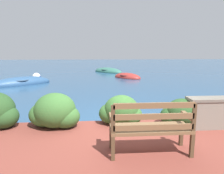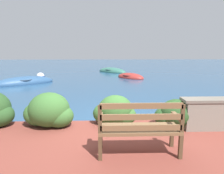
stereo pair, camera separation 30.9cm
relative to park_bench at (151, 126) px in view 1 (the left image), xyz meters
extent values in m
plane|color=navy|center=(-0.26, 1.66, -0.70)|extent=(80.00, 80.00, 0.00)
cube|color=brown|center=(-0.64, 0.26, -0.28)|extent=(0.06, 0.06, 0.40)
cube|color=brown|center=(0.64, 0.26, -0.28)|extent=(0.06, 0.06, 0.40)
cube|color=brown|center=(-0.64, -0.16, -0.28)|extent=(0.06, 0.06, 0.40)
cube|color=brown|center=(0.64, -0.16, -0.28)|extent=(0.06, 0.06, 0.40)
cube|color=brown|center=(0.00, 0.05, -0.06)|extent=(1.34, 0.48, 0.05)
cube|color=brown|center=(0.00, -0.16, 0.05)|extent=(1.27, 0.04, 0.09)
cube|color=brown|center=(0.00, -0.16, 0.22)|extent=(1.27, 0.04, 0.09)
cube|color=brown|center=(0.00, -0.16, 0.40)|extent=(1.27, 0.04, 0.09)
cube|color=brown|center=(-0.64, -0.16, 0.19)|extent=(0.06, 0.04, 0.45)
cube|color=brown|center=(0.64, -0.16, 0.19)|extent=(0.06, 0.04, 0.45)
cube|color=brown|center=(-0.64, 0.05, 0.15)|extent=(0.07, 0.43, 0.05)
cube|color=brown|center=(0.64, 0.05, 0.15)|extent=(0.07, 0.43, 0.05)
ellipsoid|color=#284C23|center=(-2.97, 1.36, -0.22)|extent=(0.67, 0.60, 0.52)
ellipsoid|color=#38662D|center=(-1.83, 1.33, -0.09)|extent=(0.92, 0.83, 0.78)
ellipsoid|color=#38662D|center=(-2.08, 1.40, -0.21)|extent=(0.69, 0.62, 0.55)
ellipsoid|color=#38662D|center=(-1.60, 1.28, -0.23)|extent=(0.64, 0.58, 0.51)
ellipsoid|color=#38662D|center=(-0.32, 1.42, -0.14)|extent=(0.81, 0.73, 0.69)
ellipsoid|color=#38662D|center=(-0.55, 1.48, -0.24)|extent=(0.61, 0.55, 0.49)
ellipsoid|color=#38662D|center=(-0.12, 1.38, -0.26)|extent=(0.57, 0.51, 0.45)
ellipsoid|color=#284C23|center=(1.05, 1.20, -0.16)|extent=(0.75, 0.68, 0.64)
ellipsoid|color=#284C23|center=(0.84, 1.25, -0.26)|extent=(0.56, 0.51, 0.45)
ellipsoid|color=#284C23|center=(1.24, 1.16, -0.28)|extent=(0.53, 0.47, 0.41)
ellipsoid|color=#2D517A|center=(-5.30, 8.58, -0.64)|extent=(3.37, 2.87, 0.81)
torus|color=#2D4157|center=(-5.30, 8.58, -0.42)|extent=(1.52, 1.52, 0.07)
cube|color=#846647|center=(-4.89, 8.88, -0.45)|extent=(0.60, 0.76, 0.04)
cube|color=#846647|center=(-5.64, 8.33, -0.45)|extent=(0.60, 0.76, 0.04)
ellipsoid|color=#9E2D28|center=(1.23, 11.00, -0.65)|extent=(2.28, 2.35, 0.64)
torus|color=brown|center=(1.23, 11.00, -0.48)|extent=(1.53, 1.53, 0.07)
cube|color=#846647|center=(1.45, 10.75, -0.51)|extent=(0.71, 0.66, 0.04)
cube|color=#846647|center=(1.04, 11.20, -0.51)|extent=(0.71, 0.66, 0.04)
ellipsoid|color=#336B5B|center=(0.05, 14.93, -0.65)|extent=(3.01, 3.05, 0.74)
torus|color=#304F46|center=(0.05, 14.93, -0.44)|extent=(1.71, 1.71, 0.07)
cube|color=#846647|center=(0.37, 14.60, -0.47)|extent=(0.77, 0.75, 0.04)
cube|color=#846647|center=(-0.22, 15.21, -0.47)|extent=(0.77, 0.75, 0.04)
sphere|color=white|center=(-5.26, 11.44, -0.61)|extent=(0.54, 0.54, 0.54)
torus|color=navy|center=(-5.26, 11.44, -0.61)|extent=(0.60, 0.60, 0.07)
camera|label=1|loc=(-0.85, -3.05, 1.22)|focal=32.00mm
camera|label=2|loc=(-0.55, -3.06, 1.22)|focal=32.00mm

